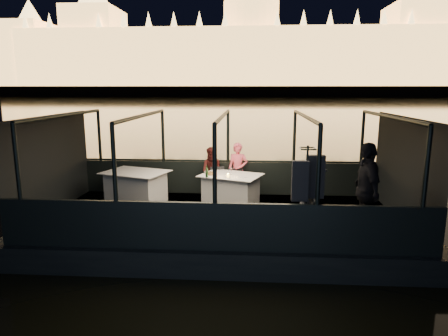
# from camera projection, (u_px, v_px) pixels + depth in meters

# --- Properties ---
(river_water) EXTENTS (500.00, 500.00, 0.00)m
(river_water) POSITION_uv_depth(u_px,v_px,m) (249.00, 104.00, 87.58)
(river_water) COLOR black
(river_water) RESTS_ON ground
(boat_hull) EXTENTS (8.60, 4.40, 1.00)m
(boat_hull) POSITION_uv_depth(u_px,v_px,m) (223.00, 236.00, 9.34)
(boat_hull) COLOR black
(boat_hull) RESTS_ON river_water
(boat_deck) EXTENTS (8.00, 4.00, 0.04)m
(boat_deck) POSITION_uv_depth(u_px,v_px,m) (223.00, 217.00, 9.25)
(boat_deck) COLOR black
(boat_deck) RESTS_ON boat_hull
(gunwale_port) EXTENTS (8.00, 0.08, 0.90)m
(gunwale_port) POSITION_uv_depth(u_px,v_px,m) (228.00, 178.00, 11.11)
(gunwale_port) COLOR black
(gunwale_port) RESTS_ON boat_deck
(gunwale_starboard) EXTENTS (8.00, 0.08, 0.90)m
(gunwale_starboard) POSITION_uv_depth(u_px,v_px,m) (215.00, 227.00, 7.20)
(gunwale_starboard) COLOR black
(gunwale_starboard) RESTS_ON boat_deck
(cabin_glass_port) EXTENTS (8.00, 0.02, 1.40)m
(cabin_glass_port) POSITION_uv_depth(u_px,v_px,m) (228.00, 137.00, 10.88)
(cabin_glass_port) COLOR #99B2B2
(cabin_glass_port) RESTS_ON gunwale_port
(cabin_glass_starboard) EXTENTS (8.00, 0.02, 1.40)m
(cabin_glass_starboard) POSITION_uv_depth(u_px,v_px,m) (215.00, 164.00, 6.97)
(cabin_glass_starboard) COLOR #99B2B2
(cabin_glass_starboard) RESTS_ON gunwale_starboard
(cabin_roof_glass) EXTENTS (8.00, 4.00, 0.02)m
(cabin_roof_glass) POSITION_uv_depth(u_px,v_px,m) (223.00, 116.00, 8.79)
(cabin_roof_glass) COLOR #99B2B2
(cabin_roof_glass) RESTS_ON boat_deck
(end_wall_fore) EXTENTS (0.02, 4.00, 2.30)m
(end_wall_fore) POSITION_uv_depth(u_px,v_px,m) (52.00, 165.00, 9.28)
(end_wall_fore) COLOR black
(end_wall_fore) RESTS_ON boat_deck
(end_wall_aft) EXTENTS (0.02, 4.00, 2.30)m
(end_wall_aft) POSITION_uv_depth(u_px,v_px,m) (404.00, 170.00, 8.75)
(end_wall_aft) COLOR black
(end_wall_aft) RESTS_ON boat_deck
(canopy_ribs) EXTENTS (8.00, 4.00, 2.30)m
(canopy_ribs) POSITION_uv_depth(u_px,v_px,m) (223.00, 167.00, 9.02)
(canopy_ribs) COLOR black
(canopy_ribs) RESTS_ON boat_deck
(embankment) EXTENTS (400.00, 140.00, 6.00)m
(embankment) POSITION_uv_depth(u_px,v_px,m) (250.00, 92.00, 214.53)
(embankment) COLOR #423D33
(embankment) RESTS_ON ground
(parliament_building) EXTENTS (220.00, 32.00, 60.00)m
(parliament_building) POSITION_uv_depth(u_px,v_px,m) (251.00, 28.00, 174.76)
(parliament_building) COLOR #F2D18C
(parliament_building) RESTS_ON embankment
(dining_table_central) EXTENTS (1.73, 1.50, 0.77)m
(dining_table_central) POSITION_uv_depth(u_px,v_px,m) (231.00, 189.00, 10.10)
(dining_table_central) COLOR silver
(dining_table_central) RESTS_ON boat_deck
(dining_table_aft) EXTENTS (1.82, 1.55, 0.82)m
(dining_table_aft) POSITION_uv_depth(u_px,v_px,m) (136.00, 188.00, 10.24)
(dining_table_aft) COLOR silver
(dining_table_aft) RESTS_ON boat_deck
(chair_port_left) EXTENTS (0.49, 0.49, 0.83)m
(chair_port_left) POSITION_uv_depth(u_px,v_px,m) (217.00, 183.00, 10.55)
(chair_port_left) COLOR black
(chair_port_left) RESTS_ON boat_deck
(chair_port_right) EXTENTS (0.46, 0.46, 0.79)m
(chair_port_right) POSITION_uv_depth(u_px,v_px,m) (235.00, 183.00, 10.52)
(chair_port_right) COLOR black
(chair_port_right) RESTS_ON boat_deck
(coat_stand) EXTENTS (0.60, 0.51, 1.90)m
(coat_stand) POSITION_uv_depth(u_px,v_px,m) (306.00, 200.00, 7.30)
(coat_stand) COLOR black
(coat_stand) RESTS_ON boat_deck
(person_woman_coral) EXTENTS (0.57, 0.42, 1.47)m
(person_woman_coral) POSITION_uv_depth(u_px,v_px,m) (238.00, 170.00, 10.72)
(person_woman_coral) COLOR #E95467
(person_woman_coral) RESTS_ON boat_deck
(person_man_maroon) EXTENTS (0.73, 0.61, 1.35)m
(person_man_maroon) POSITION_uv_depth(u_px,v_px,m) (213.00, 169.00, 10.76)
(person_man_maroon) COLOR #401312
(person_man_maroon) RESTS_ON boat_deck
(passenger_stripe) EXTENTS (0.86, 1.17, 1.62)m
(passenger_stripe) POSITION_uv_depth(u_px,v_px,m) (310.00, 198.00, 7.59)
(passenger_stripe) COLOR silver
(passenger_stripe) RESTS_ON boat_deck
(passenger_dark) EXTENTS (0.53, 1.14, 1.90)m
(passenger_dark) POSITION_uv_depth(u_px,v_px,m) (366.00, 196.00, 7.76)
(passenger_dark) COLOR black
(passenger_dark) RESTS_ON boat_deck
(wine_bottle) EXTENTS (0.07, 0.07, 0.29)m
(wine_bottle) POSITION_uv_depth(u_px,v_px,m) (207.00, 171.00, 9.73)
(wine_bottle) COLOR #163A15
(wine_bottle) RESTS_ON dining_table_central
(bread_basket) EXTENTS (0.24, 0.24, 0.07)m
(bread_basket) POSITION_uv_depth(u_px,v_px,m) (209.00, 173.00, 10.00)
(bread_basket) COLOR brown
(bread_basket) RESTS_ON dining_table_central
(amber_candle) EXTENTS (0.08, 0.08, 0.09)m
(amber_candle) POSITION_uv_depth(u_px,v_px,m) (228.00, 175.00, 9.76)
(amber_candle) COLOR yellow
(amber_candle) RESTS_ON dining_table_central
(plate_near) EXTENTS (0.32, 0.32, 0.02)m
(plate_near) POSITION_uv_depth(u_px,v_px,m) (242.00, 177.00, 9.76)
(plate_near) COLOR silver
(plate_near) RESTS_ON dining_table_central
(plate_far) EXTENTS (0.34, 0.34, 0.02)m
(plate_far) POSITION_uv_depth(u_px,v_px,m) (211.00, 174.00, 10.10)
(plate_far) COLOR silver
(plate_far) RESTS_ON dining_table_central
(wine_glass_white) EXTENTS (0.07, 0.07, 0.17)m
(wine_glass_white) POSITION_uv_depth(u_px,v_px,m) (205.00, 174.00, 9.63)
(wine_glass_white) COLOR silver
(wine_glass_white) RESTS_ON dining_table_central
(wine_glass_red) EXTENTS (0.07, 0.07, 0.17)m
(wine_glass_red) POSITION_uv_depth(u_px,v_px,m) (231.00, 171.00, 10.01)
(wine_glass_red) COLOR silver
(wine_glass_red) RESTS_ON dining_table_central
(wine_glass_empty) EXTENTS (0.08, 0.08, 0.19)m
(wine_glass_empty) POSITION_uv_depth(u_px,v_px,m) (229.00, 174.00, 9.66)
(wine_glass_empty) COLOR white
(wine_glass_empty) RESTS_ON dining_table_central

